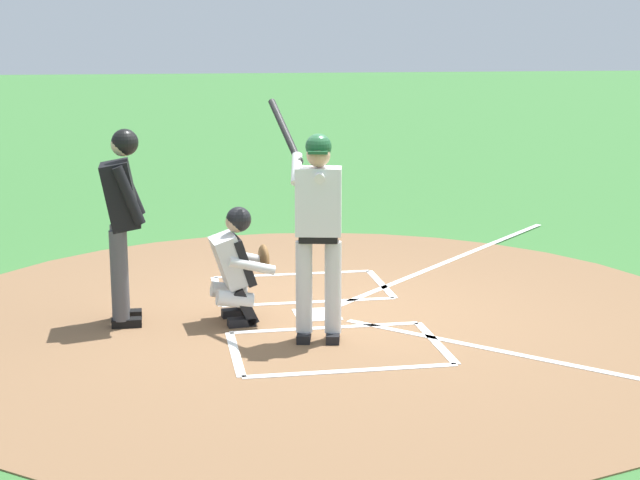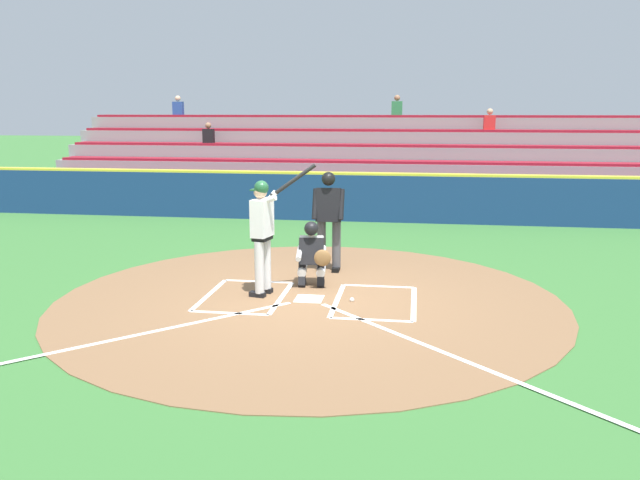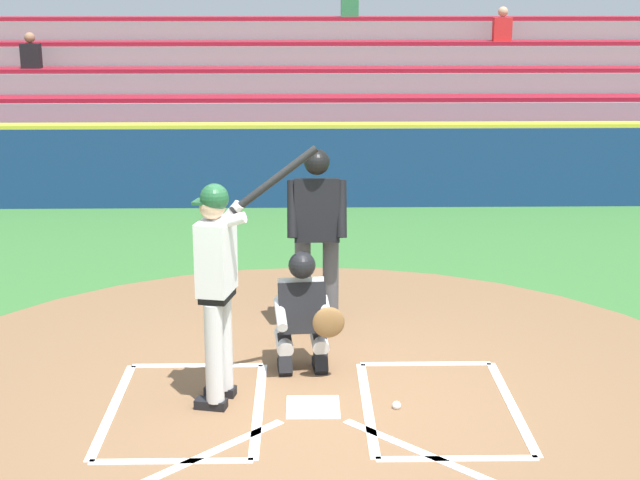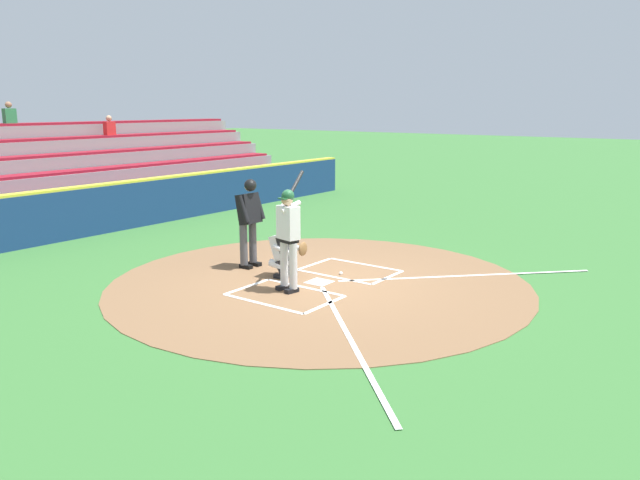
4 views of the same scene
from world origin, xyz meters
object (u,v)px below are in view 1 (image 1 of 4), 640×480
(batter, at_px, (317,221))
(baseball, at_px, (309,294))
(catcher, at_px, (237,263))
(plate_umpire, at_px, (122,213))

(batter, relative_size, baseball, 28.76)
(batter, bearing_deg, catcher, -136.50)
(plate_umpire, height_order, baseball, plate_umpire)
(batter, bearing_deg, baseball, 173.71)
(catcher, bearing_deg, baseball, 133.20)
(catcher, height_order, baseball, catcher)
(catcher, height_order, plate_umpire, plate_umpire)
(catcher, bearing_deg, batter, 43.50)
(batter, xyz_separation_m, catcher, (-0.69, -0.65, -0.51))
(catcher, relative_size, plate_umpire, 0.61)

